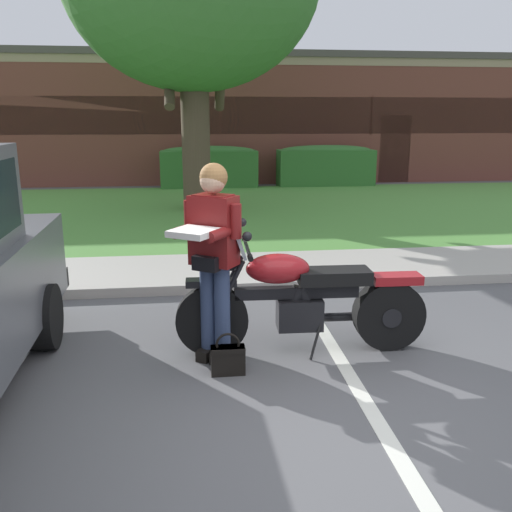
{
  "coord_description": "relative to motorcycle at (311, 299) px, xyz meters",
  "views": [
    {
      "loc": [
        -0.84,
        -3.41,
        2.07
      ],
      "look_at": [
        -0.26,
        1.33,
        0.85
      ],
      "focal_mm": 38.54,
      "sensor_mm": 36.0,
      "label": 1
    }
  ],
  "objects": [
    {
      "name": "hedge_center_left",
      "position": [
        3.03,
        11.66,
        0.16
      ],
      "size": [
        2.85,
        0.9,
        1.24
      ],
      "color": "#336B2D",
      "rests_on": "ground"
    },
    {
      "name": "brick_building",
      "position": [
        -0.06,
        17.93,
        1.51
      ],
      "size": [
        28.03,
        10.96,
        4.0
      ],
      "color": "brown",
      "rests_on": "ground"
    },
    {
      "name": "curb_strip",
      "position": [
        -0.21,
        1.83,
        -0.43
      ],
      "size": [
        60.0,
        0.2,
        0.12
      ],
      "primitive_type": "cube",
      "color": "#ADA89E",
      "rests_on": "ground"
    },
    {
      "name": "grass_lawn",
      "position": [
        -0.21,
        7.49,
        -0.46
      ],
      "size": [
        60.0,
        8.13,
        0.06
      ],
      "primitive_type": "cube",
      "color": "#518E3D",
      "rests_on": "ground"
    },
    {
      "name": "motorcycle",
      "position": [
        0.0,
        0.0,
        0.0
      ],
      "size": [
        2.24,
        0.82,
        1.26
      ],
      "color": "black",
      "rests_on": "ground"
    },
    {
      "name": "hedge_left",
      "position": [
        -0.44,
        11.66,
        0.16
      ],
      "size": [
        2.79,
        0.9,
        1.24
      ],
      "color": "#336B2D",
      "rests_on": "ground"
    },
    {
      "name": "stall_stripe_1",
      "position": [
        0.22,
        -0.93,
        -0.49
      ],
      "size": [
        0.18,
        4.4,
        0.01
      ],
      "primitive_type": "cube",
      "rotation": [
        0.0,
        0.0,
        -0.01
      ],
      "color": "silver",
      "rests_on": "ground"
    },
    {
      "name": "rider_person",
      "position": [
        -0.87,
        -0.1,
        0.52
      ],
      "size": [
        0.61,
        0.67,
        1.7
      ],
      "color": "black",
      "rests_on": "ground"
    },
    {
      "name": "ground_plane",
      "position": [
        -0.21,
        -1.13,
        -0.49
      ],
      "size": [
        140.0,
        140.0,
        0.0
      ],
      "primitive_type": "plane",
      "color": "#565659"
    },
    {
      "name": "concrete_walk",
      "position": [
        -0.21,
        2.68,
        -0.45
      ],
      "size": [
        60.0,
        1.5,
        0.08
      ],
      "primitive_type": "cube",
      "color": "#ADA89E",
      "rests_on": "ground"
    },
    {
      "name": "handbag",
      "position": [
        -0.77,
        -0.38,
        -0.34
      ],
      "size": [
        0.28,
        0.13,
        0.36
      ],
      "color": "black",
      "rests_on": "ground"
    }
  ]
}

